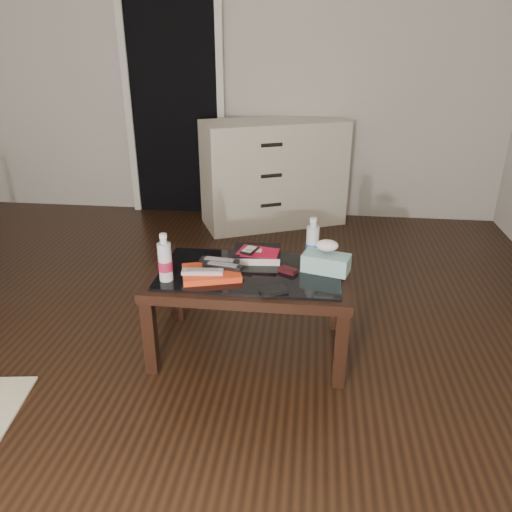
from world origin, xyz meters
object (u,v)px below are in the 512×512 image
Objects in this scene: coffee_table at (250,282)px; water_bottle_left at (165,257)px; dresser at (273,173)px; tissue_box at (326,263)px; textbook at (257,254)px; water_bottle_right at (313,240)px.

water_bottle_left reaches higher than coffee_table.
dresser is 5.65× the size of tissue_box.
textbook is 0.30m from water_bottle_right.
tissue_box is at bearing -58.10° from water_bottle_right.
dresser is 1.83m from textbook.
coffee_table is 4.20× the size of water_bottle_right.
water_bottle_right is at bearing 137.64° from tissue_box.
water_bottle_left reaches higher than textbook.
coffee_table is 4.35× the size of tissue_box.
tissue_box is (0.07, -0.12, -0.07)m from water_bottle_right.
dresser is at bearing 101.09° from water_bottle_right.
dresser reaches higher than coffee_table.
dresser is 1.99m from tissue_box.
water_bottle_right is (0.36, -1.83, 0.13)m from dresser.
dresser reaches higher than textbook.
water_bottle_right is (0.70, 0.31, 0.00)m from water_bottle_left.
water_bottle_right is (0.29, 0.00, 0.10)m from textbook.
water_bottle_left is at bearing -156.32° from water_bottle_right.
water_bottle_right is 1.03× the size of tissue_box.
water_bottle_left is at bearing -123.17° from dresser.
textbook is at bearing 83.61° from coffee_table.
water_bottle_left is 1.03× the size of tissue_box.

